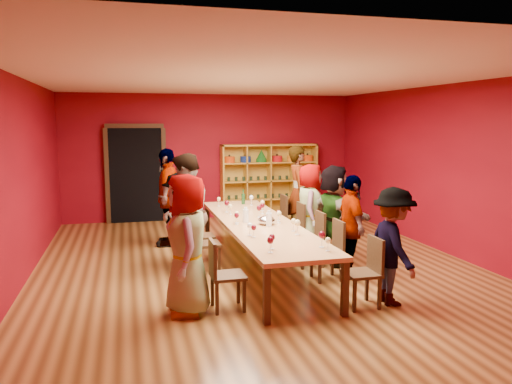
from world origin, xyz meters
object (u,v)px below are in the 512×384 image
person_left_3 (180,218)px  chair_person_right_2 (314,236)px  chair_person_left_3 (197,233)px  chair_person_right_1 (332,247)px  spittoon_bowl (267,220)px  chair_person_left_0 (221,271)px  person_right_1 (352,227)px  person_right_0 (393,246)px  person_right_4 (299,192)px  person_left_0 (187,245)px  tasting_table (259,226)px  chair_person_left_4 (187,219)px  person_right_2 (334,215)px  person_left_4 (168,197)px  chair_person_right_4 (279,215)px  chair_person_right_0 (367,268)px  chair_person_right_3 (295,225)px  wine_bottle (243,199)px  person_left_2 (185,214)px  person_right_3 (310,208)px  chair_person_left_2 (201,240)px  shelving_unit (269,177)px

person_left_3 → chair_person_right_2: size_ratio=1.70×
chair_person_left_3 → chair_person_right_1: bearing=-38.6°
chair_person_left_3 → spittoon_bowl: chair_person_left_3 is taller
chair_person_left_0 → person_right_1: 2.30m
person_right_0 → person_left_3: bearing=47.5°
person_right_0 → person_right_4: person_right_4 is taller
person_left_0 → person_right_1: 2.68m
tasting_table → chair_person_left_4: bearing=115.0°
chair_person_right_1 → person_right_2: person_right_2 is taller
person_left_4 → person_right_0: size_ratio=1.22×
chair_person_right_4 → person_right_0: bearing=-84.7°
chair_person_right_0 → chair_person_right_4: bearing=90.0°
chair_person_left_3 → person_left_3: size_ratio=0.59×
chair_person_right_3 → wine_bottle: (-0.74, 0.95, 0.36)m
tasting_table → wine_bottle: (0.17, 1.83, 0.16)m
person_left_2 → person_right_3: size_ratio=1.17×
chair_person_left_3 → person_right_2: bearing=-18.4°
spittoon_bowl → chair_person_right_2: bearing=7.1°
tasting_table → person_right_3: bearing=36.6°
chair_person_right_4 → person_right_4: (0.42, -0.00, 0.44)m
chair_person_left_4 → chair_person_right_1: same height
person_right_4 → person_right_2: bearing=-167.2°
chair_person_left_2 → person_right_0: person_right_0 is taller
tasting_table → chair_person_left_4: 2.16m
spittoon_bowl → wine_bottle: wine_bottle is taller
chair_person_left_2 → person_left_4: bearing=101.0°
person_left_4 → chair_person_left_4: bearing=102.7°
chair_person_right_2 → tasting_table: bearing=177.2°
shelving_unit → chair_person_left_0: size_ratio=2.70×
chair_person_right_4 → tasting_table: bearing=-115.7°
chair_person_right_1 → chair_person_right_2: (0.00, 0.73, 0.00)m
chair_person_right_3 → spittoon_bowl: bearing=-128.9°
person_right_1 → chair_person_right_3: size_ratio=1.75×
person_right_1 → person_right_4: size_ratio=0.83×
person_right_2 → chair_person_right_4: size_ratio=1.86×
person_left_3 → chair_person_left_0: bearing=4.8°
chair_person_right_0 → person_right_1: size_ratio=0.57×
person_right_0 → chair_person_right_3: (-0.36, 2.80, -0.26)m
person_left_0 → chair_person_right_0: person_left_0 is taller
person_right_0 → chair_person_right_0: bearing=94.2°
person_left_3 → chair_person_right_2: person_left_3 is taller
spittoon_bowl → chair_person_right_3: bearing=51.1°
person_right_1 → person_right_2: person_right_2 is taller
spittoon_bowl → chair_person_right_0: bearing=-64.8°
shelving_unit → person_right_4: 2.43m
person_right_1 → shelving_unit: bearing=4.5°
person_left_4 → chair_person_right_3: bearing=76.6°
chair_person_right_3 → wine_bottle: 1.26m
person_left_3 → chair_person_right_3: person_left_3 is taller
chair_person_right_3 → person_right_3: 0.41m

